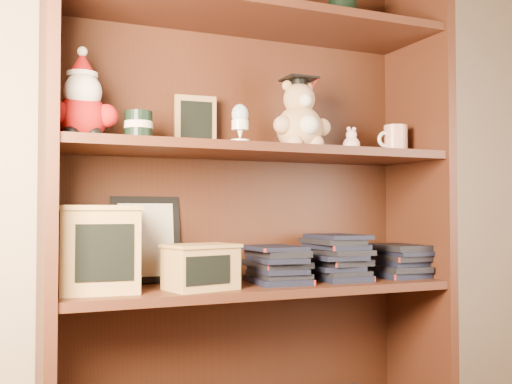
% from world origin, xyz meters
% --- Properties ---
extents(bookcase, '(1.20, 0.35, 1.60)m').
position_xyz_m(bookcase, '(-0.17, 1.36, 0.78)').
color(bookcase, '#432013').
rests_on(bookcase, ground).
extents(shelf_lower, '(1.14, 0.33, 0.02)m').
position_xyz_m(shelf_lower, '(-0.17, 1.30, 0.54)').
color(shelf_lower, '#432013').
rests_on(shelf_lower, ground).
extents(shelf_upper, '(1.14, 0.33, 0.02)m').
position_xyz_m(shelf_upper, '(-0.17, 1.30, 0.94)').
color(shelf_upper, '#432013').
rests_on(shelf_upper, ground).
extents(santa_plush, '(0.18, 0.13, 0.26)m').
position_xyz_m(santa_plush, '(-0.67, 1.30, 1.04)').
color(santa_plush, '#A50F0F').
rests_on(santa_plush, shelf_upper).
extents(teachers_tin, '(0.08, 0.08, 0.09)m').
position_xyz_m(teachers_tin, '(-0.52, 1.31, 0.99)').
color(teachers_tin, black).
rests_on(teachers_tin, shelf_upper).
extents(chalkboard_plaque, '(0.13, 0.07, 0.17)m').
position_xyz_m(chalkboard_plaque, '(-0.32, 1.42, 1.03)').
color(chalkboard_plaque, '#9E7547').
rests_on(chalkboard_plaque, shelf_upper).
extents(egg_cup, '(0.05, 0.05, 0.11)m').
position_xyz_m(egg_cup, '(-0.25, 1.23, 1.01)').
color(egg_cup, white).
rests_on(egg_cup, shelf_upper).
extents(grad_teddy_bear, '(0.19, 0.16, 0.23)m').
position_xyz_m(grad_teddy_bear, '(-0.03, 1.30, 1.04)').
color(grad_teddy_bear, tan).
rests_on(grad_teddy_bear, shelf_upper).
extents(pink_figurine, '(0.05, 0.05, 0.08)m').
position_xyz_m(pink_figurine, '(0.16, 1.30, 0.98)').
color(pink_figurine, beige).
rests_on(pink_figurine, shelf_upper).
extents(teacher_mug, '(0.11, 0.08, 0.10)m').
position_xyz_m(teacher_mug, '(0.33, 1.30, 1.00)').
color(teacher_mug, silver).
rests_on(teacher_mug, shelf_upper).
extents(certificate_frame, '(0.21, 0.05, 0.26)m').
position_xyz_m(certificate_frame, '(-0.47, 1.44, 0.68)').
color(certificate_frame, black).
rests_on(certificate_frame, shelf_lower).
extents(treats_box, '(0.23, 0.23, 0.23)m').
position_xyz_m(treats_box, '(-0.62, 1.30, 0.67)').
color(treats_box, '#B08548').
rests_on(treats_box, shelf_lower).
extents(pencils_box, '(0.21, 0.17, 0.12)m').
position_xyz_m(pencils_box, '(-0.36, 1.24, 0.61)').
color(pencils_box, '#B08548').
rests_on(pencils_box, shelf_lower).
extents(book_stack_left, '(0.14, 0.20, 0.11)m').
position_xyz_m(book_stack_left, '(-0.10, 1.30, 0.61)').
color(book_stack_left, black).
rests_on(book_stack_left, shelf_lower).
extents(book_stack_mid, '(0.14, 0.20, 0.14)m').
position_xyz_m(book_stack_mid, '(0.10, 1.30, 0.62)').
color(book_stack_mid, black).
rests_on(book_stack_mid, shelf_lower).
extents(book_stack_right, '(0.14, 0.20, 0.10)m').
position_xyz_m(book_stack_right, '(0.33, 1.30, 0.60)').
color(book_stack_right, black).
rests_on(book_stack_right, shelf_lower).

